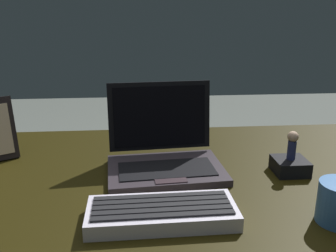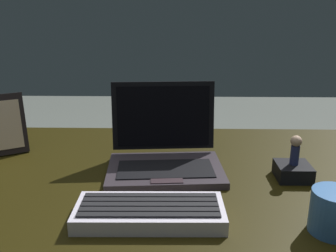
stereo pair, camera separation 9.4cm
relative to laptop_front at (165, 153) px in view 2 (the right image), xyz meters
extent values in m
cube|color=black|center=(0.02, -0.06, -0.06)|extent=(1.45, 0.82, 0.03)
cube|color=#30292F|center=(0.00, -0.03, -0.03)|extent=(0.31, 0.23, 0.02)
cube|color=black|center=(0.00, -0.05, -0.02)|extent=(0.25, 0.13, 0.00)
cube|color=#2E2126|center=(0.01, -0.11, -0.02)|extent=(0.08, 0.04, 0.00)
cube|color=black|center=(-0.01, 0.08, 0.08)|extent=(0.29, 0.05, 0.19)
cube|color=black|center=(-0.01, 0.07, 0.08)|extent=(0.26, 0.04, 0.17)
cube|color=silver|center=(-0.01, 0.07, 0.07)|extent=(0.24, 0.02, 0.01)
cube|color=silver|center=(-0.02, -0.26, -0.03)|extent=(0.30, 0.13, 0.03)
cube|color=black|center=(-0.02, -0.29, -0.01)|extent=(0.28, 0.02, 0.00)
cube|color=black|center=(-0.02, -0.27, -0.01)|extent=(0.28, 0.02, 0.00)
cube|color=black|center=(-0.02, -0.26, -0.01)|extent=(0.28, 0.02, 0.00)
cube|color=black|center=(-0.02, -0.24, -0.01)|extent=(0.28, 0.02, 0.00)
cube|color=black|center=(-0.02, -0.22, -0.01)|extent=(0.28, 0.02, 0.00)
cube|color=black|center=(-0.47, 0.09, 0.05)|extent=(0.13, 0.10, 0.18)
cube|color=beige|center=(-0.47, 0.09, 0.05)|extent=(0.10, 0.07, 0.14)
cube|color=black|center=(-0.49, 0.12, -0.03)|extent=(0.02, 0.02, 0.03)
cube|color=black|center=(0.33, -0.05, -0.02)|extent=(0.08, 0.08, 0.04)
cylinder|color=navy|center=(0.33, -0.05, 0.02)|extent=(0.02, 0.02, 0.05)
sphere|color=tan|center=(0.33, -0.05, 0.06)|extent=(0.03, 0.03, 0.03)
cylinder|color=#3768A9|center=(0.33, -0.29, 0.00)|extent=(0.09, 0.09, 0.08)
camera|label=1|loc=(-0.06, -0.92, 0.37)|focal=39.76mm
camera|label=2|loc=(0.03, -0.92, 0.37)|focal=39.76mm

